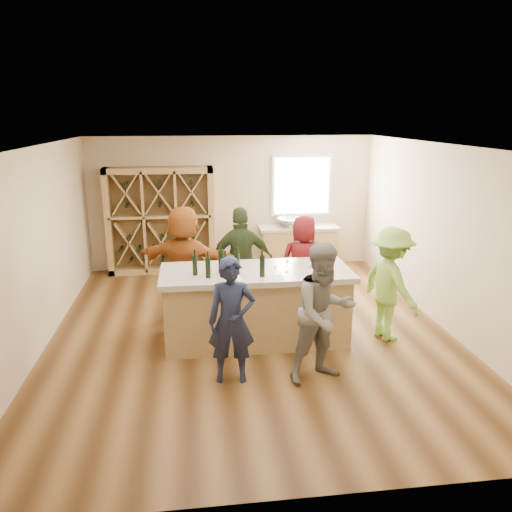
{
  "coord_description": "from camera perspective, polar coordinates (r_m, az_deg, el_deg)",
  "views": [
    {
      "loc": [
        -0.82,
        -7.02,
        3.22
      ],
      "look_at": [
        0.1,
        0.2,
        1.15
      ],
      "focal_mm": 35.0,
      "sensor_mm": 36.0,
      "label": 1
    }
  ],
  "objects": [
    {
      "name": "person_far_left",
      "position": [
        8.14,
        -8.12,
        -0.69
      ],
      "size": [
        1.82,
        1.22,
        1.85
      ],
      "primitive_type": "imported",
      "rotation": [
        0.0,
        0.0,
        2.75
      ],
      "color": "#994C19",
      "rests_on": "floor"
    },
    {
      "name": "wall_left",
      "position": [
        7.59,
        -24.1,
        0.59
      ],
      "size": [
        0.1,
        7.0,
        2.8
      ],
      "primitive_type": "cube",
      "color": "beige",
      "rests_on": "ground"
    },
    {
      "name": "wine_bottle_d",
      "position": [
        6.8,
        -3.53,
        -1.21
      ],
      "size": [
        0.08,
        0.08,
        0.29
      ],
      "primitive_type": "cylinder",
      "rotation": [
        0.0,
        0.0,
        -0.1
      ],
      "color": "black",
      "rests_on": "tasting_counter_top"
    },
    {
      "name": "person_server",
      "position": [
        7.52,
        15.11,
        -3.11
      ],
      "size": [
        0.81,
        1.19,
        1.69
      ],
      "primitive_type": "imported",
      "rotation": [
        0.0,
        0.0,
        1.88
      ],
      "color": "#8CC64C",
      "rests_on": "floor"
    },
    {
      "name": "person_far_mid",
      "position": [
        8.17,
        -1.64,
        -0.64
      ],
      "size": [
        1.06,
        0.55,
        1.8
      ],
      "primitive_type": "imported",
      "rotation": [
        0.0,
        0.0,
        3.15
      ],
      "color": "#263319",
      "rests_on": "floor"
    },
    {
      "name": "wine_glass_d",
      "position": [
        7.03,
        3.55,
        -1.17
      ],
      "size": [
        0.07,
        0.07,
        0.17
      ],
      "primitive_type": "cone",
      "rotation": [
        0.0,
        0.0,
        0.09
      ],
      "color": "white",
      "rests_on": "tasting_counter_top"
    },
    {
      "name": "faucet",
      "position": [
        10.81,
        3.68,
        4.37
      ],
      "size": [
        0.02,
        0.02,
        0.3
      ],
      "primitive_type": "cylinder",
      "color": "silver",
      "rests_on": "back_counter_top"
    },
    {
      "name": "wine_bottle_b",
      "position": [
        6.78,
        -5.51,
        -1.33
      ],
      "size": [
        0.08,
        0.08,
        0.29
      ],
      "primitive_type": "cylinder",
      "rotation": [
        0.0,
        0.0,
        -0.1
      ],
      "color": "black",
      "rests_on": "tasting_counter_top"
    },
    {
      "name": "person_near_left",
      "position": [
        6.14,
        -2.8,
        -7.4
      ],
      "size": [
        0.61,
        0.46,
        1.59
      ],
      "primitive_type": "imported",
      "rotation": [
        0.0,
        0.0,
        -0.07
      ],
      "color": "#191E38",
      "rests_on": "floor"
    },
    {
      "name": "tasting_menu_a",
      "position": [
        6.75,
        -2.44,
        -2.62
      ],
      "size": [
        0.24,
        0.3,
        0.0
      ],
      "primitive_type": "cube",
      "rotation": [
        0.0,
        0.0,
        0.16
      ],
      "color": "white",
      "rests_on": "tasting_counter_top"
    },
    {
      "name": "ceiling",
      "position": [
        7.08,
        -0.61,
        12.88
      ],
      "size": [
        6.0,
        7.0,
        0.1
      ],
      "primitive_type": "cube",
      "color": "white",
      "rests_on": "ground"
    },
    {
      "name": "tasting_counter_base",
      "position": [
        7.31,
        -0.01,
        -5.96
      ],
      "size": [
        2.6,
        1.0,
        1.0
      ],
      "primitive_type": "cube",
      "color": "#A88750",
      "rests_on": "floor"
    },
    {
      "name": "wall_front",
      "position": [
        4.0,
        5.44,
        -11.24
      ],
      "size": [
        6.0,
        0.1,
        2.8
      ],
      "primitive_type": "cube",
      "color": "beige",
      "rests_on": "ground"
    },
    {
      "name": "person_near_right",
      "position": [
        6.19,
        7.81,
        -6.48
      ],
      "size": [
        0.96,
        0.71,
        1.77
      ],
      "primitive_type": "imported",
      "rotation": [
        0.0,
        0.0,
        0.31
      ],
      "color": "slate",
      "rests_on": "floor"
    },
    {
      "name": "floor",
      "position": [
        7.79,
        -0.55,
        -8.95
      ],
      "size": [
        6.0,
        7.0,
        0.1
      ],
      "primitive_type": "cube",
      "color": "brown",
      "rests_on": "ground"
    },
    {
      "name": "tasting_menu_c",
      "position": [
        6.94,
        7.62,
        -2.23
      ],
      "size": [
        0.3,
        0.35,
        0.0
      ],
      "primitive_type": "cube",
      "rotation": [
        0.0,
        0.0,
        0.29
      ],
      "color": "white",
      "rests_on": "tasting_counter_top"
    },
    {
      "name": "wine_glass_b",
      "position": [
        6.67,
        2.04,
        -1.96
      ],
      "size": [
        0.1,
        0.1,
        0.19
      ],
      "primitive_type": "cone",
      "rotation": [
        0.0,
        0.0,
        -0.4
      ],
      "color": "white",
      "rests_on": "tasting_counter_top"
    },
    {
      "name": "wall_right",
      "position": [
        8.22,
        21.06,
        2.01
      ],
      "size": [
        0.1,
        7.0,
        2.8
      ],
      "primitive_type": "cube",
      "color": "beige",
      "rests_on": "ground"
    },
    {
      "name": "wall_back",
      "position": [
        10.76,
        -2.79,
        6.11
      ],
      "size": [
        6.0,
        0.1,
        2.8
      ],
      "primitive_type": "cube",
      "color": "beige",
      "rests_on": "ground"
    },
    {
      "name": "person_far_right",
      "position": [
        8.4,
        5.45,
        -0.82
      ],
      "size": [
        0.85,
        0.61,
        1.63
      ],
      "primitive_type": "imported",
      "rotation": [
        0.0,
        0.0,
        3.02
      ],
      "color": "#590F14",
      "rests_on": "floor"
    },
    {
      "name": "wine_bottle_f",
      "position": [
        6.8,
        0.72,
        -1.15
      ],
      "size": [
        0.07,
        0.07,
        0.3
      ],
      "primitive_type": "cylinder",
      "color": "black",
      "rests_on": "tasting_counter_top"
    },
    {
      "name": "tasting_menu_b",
      "position": [
        6.79,
        2.3,
        -2.5
      ],
      "size": [
        0.21,
        0.28,
        0.0
      ],
      "primitive_type": "cube",
      "rotation": [
        0.0,
        0.0,
        -0.05
      ],
      "color": "white",
      "rests_on": "tasting_counter_top"
    },
    {
      "name": "wine_bottle_a",
      "position": [
        6.91,
        -6.99,
        -1.05
      ],
      "size": [
        0.09,
        0.09,
        0.28
      ],
      "primitive_type": "cylinder",
      "rotation": [
        0.0,
        0.0,
        -0.3
      ],
      "color": "black",
      "rests_on": "tasting_counter_top"
    },
    {
      "name": "wine_rack",
      "position": [
        10.53,
        -10.83,
        3.97
      ],
      "size": [
        2.2,
        0.45,
        2.2
      ],
      "primitive_type": "cube",
      "color": "#A88750",
      "rests_on": "floor"
    },
    {
      "name": "sink",
      "position": [
        10.65,
        3.85,
        3.88
      ],
      "size": [
        0.54,
        0.54,
        0.19
      ],
      "primitive_type": "imported",
      "color": "silver",
      "rests_on": "back_counter_top"
    },
    {
      "name": "wine_glass_c",
      "position": [
        6.84,
        6.13,
        -1.68
      ],
      "size": [
        0.08,
        0.08,
        0.18
      ],
      "primitive_type": "cone",
      "rotation": [
        0.0,
        0.0,
        0.24
      ],
      "color": "white",
      "rests_on": "tasting_counter_top"
    },
    {
      "name": "back_counter_base",
      "position": [
        10.83,
        4.83,
        0.88
      ],
      "size": [
        1.6,
        0.58,
        0.86
      ],
      "primitive_type": "cube",
      "color": "#A88750",
      "rests_on": "floor"
    },
    {
      "name": "wine_glass_a",
      "position": [
        6.62,
        -2.27,
        -2.26
      ],
      "size": [
        0.07,
        0.07,
        0.16
      ],
      "primitive_type": "cone",
      "rotation": [
        0.0,
        0.0,
        0.15
      ],
      "color": "white",
      "rests_on": "tasting_counter_top"
    },
    {
      "name": "wine_bottle_c",
      "position": [
        6.97,
        -4.01,
        -0.62
      ],
      "size": [
        0.09,
        0.09,
        0.33
      ],
      "primitive_type": "cylinder",
      "rotation": [
        0.0,
        0.0,
        -0.14
      ],
      "color": "black",
      "rests_on": "tasting_counter_top"
    },
    {
      "name": "window_pane",
      "position": [
        10.81,
        5.26,
        7.99
      ],
      "size": [
        1.18,
        0.01,
        1.18
      ],
      "primitive_type": "cube",
      "color": "white",
      "rests_on": "wall_back"
    },
    {
      "name": "wine_bottle_e",
      "position": [
        6.9,
        -2.17,
        -0.87
      ],
      "size": [
        0.1,
        0.1,
        0.31
      ],
      "primitive_type": "cylinder",
      "rotation": [
        0.0,
        0.0,
        -0.39
      ],
      "color": "black",
      "rests_on": "tasting_counter_top"
    },
    {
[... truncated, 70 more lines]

